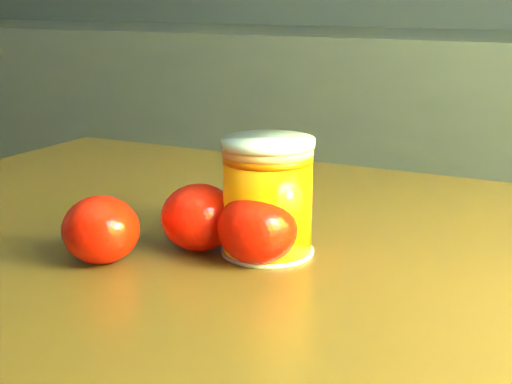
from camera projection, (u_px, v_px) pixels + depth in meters
The scene contains 5 objects.
kitchen_counter at pixel (279, 180), 2.18m from camera, with size 3.15×0.60×0.90m, color #49494E.
juice_glass at pixel (268, 197), 0.59m from camera, with size 0.08×0.08×0.10m.
orange_front at pixel (199, 217), 0.60m from camera, with size 0.06×0.06×0.06m, color #FA1605.
orange_back at pixel (257, 228), 0.57m from camera, with size 0.07×0.07×0.06m, color #FA1605.
orange_extra at pixel (101, 230), 0.57m from camera, with size 0.06×0.06×0.05m, color #FA1605.
Camera 1 is at (0.99, -0.42, 0.99)m, focal length 50.00 mm.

